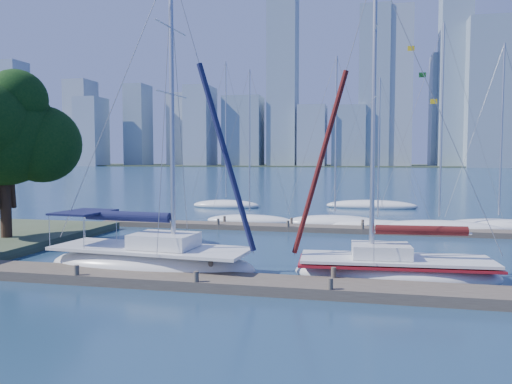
# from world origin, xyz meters

# --- Properties ---
(ground) EXTENTS (700.00, 700.00, 0.00)m
(ground) POSITION_xyz_m (0.00, 0.00, 0.00)
(ground) COLOR navy
(ground) RESTS_ON ground
(near_dock) EXTENTS (26.00, 2.00, 0.40)m
(near_dock) POSITION_xyz_m (0.00, 0.00, 0.20)
(near_dock) COLOR #433931
(near_dock) RESTS_ON ground
(far_dock) EXTENTS (30.00, 1.80, 0.36)m
(far_dock) POSITION_xyz_m (2.00, 16.00, 0.18)
(far_dock) COLOR #433931
(far_dock) RESTS_ON ground
(far_shore) EXTENTS (800.00, 100.00, 1.50)m
(far_shore) POSITION_xyz_m (0.00, 320.00, 0.00)
(far_shore) COLOR #38472D
(far_shore) RESTS_ON ground
(tree) EXTENTS (7.86, 7.15, 9.96)m
(tree) POSITION_xyz_m (-13.98, 6.26, 6.59)
(tree) COLOR black
(tree) RESTS_ON ground
(sailboat_navy) EXTENTS (9.77, 3.92, 13.87)m
(sailboat_navy) POSITION_xyz_m (-3.06, 1.82, 1.00)
(sailboat_navy) COLOR white
(sailboat_navy) RESTS_ON ground
(sailboat_maroon) EXTENTS (8.44, 3.28, 13.27)m
(sailboat_maroon) POSITION_xyz_m (7.38, 2.48, 1.04)
(sailboat_maroon) COLOR white
(sailboat_maroon) RESTS_ON ground
(bg_boat_1) EXTENTS (7.17, 3.81, 12.14)m
(bg_boat_1) POSITION_xyz_m (-2.62, 19.06, 0.24)
(bg_boat_1) COLOR white
(bg_boat_1) RESTS_ON ground
(bg_boat_2) EXTENTS (7.60, 3.50, 12.84)m
(bg_boat_2) POSITION_xyz_m (3.97, 18.74, 0.28)
(bg_boat_2) COLOR white
(bg_boat_2) RESTS_ON ground
(bg_boat_3) EXTENTS (7.08, 2.07, 10.96)m
(bg_boat_3) POSITION_xyz_m (7.04, 17.87, 0.22)
(bg_boat_3) COLOR white
(bg_boat_3) RESTS_ON ground
(bg_boat_4) EXTENTS (8.72, 3.46, 14.51)m
(bg_boat_4) POSITION_xyz_m (11.16, 17.63, 0.28)
(bg_boat_4) COLOR white
(bg_boat_4) RESTS_ON ground
(bg_boat_5) EXTENTS (8.16, 4.45, 13.29)m
(bg_boat_5) POSITION_xyz_m (15.33, 19.17, 0.27)
(bg_boat_5) COLOR white
(bg_boat_5) RESTS_ON ground
(bg_boat_6) EXTENTS (7.32, 3.58, 15.18)m
(bg_boat_6) POSITION_xyz_m (-7.84, 30.73, 0.30)
(bg_boat_6) COLOR white
(bg_boat_6) RESTS_ON ground
(bg_boat_7) EXTENTS (9.34, 5.70, 14.87)m
(bg_boat_7) POSITION_xyz_m (6.76, 33.31, 0.29)
(bg_boat_7) COLOR white
(bg_boat_7) RESTS_ON ground
(skyline) EXTENTS (503.29, 51.31, 114.30)m
(skyline) POSITION_xyz_m (26.81, 290.32, 35.50)
(skyline) COLOR slate
(skyline) RESTS_ON ground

